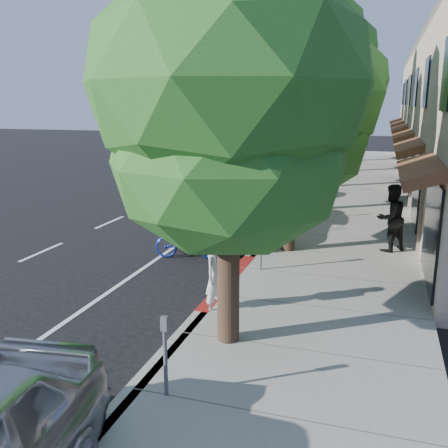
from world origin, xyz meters
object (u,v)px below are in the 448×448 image
at_px(bicycle, 187,242).
at_px(dark_sedan, 271,187).
at_px(pedestrian, 391,218).
at_px(street_tree_4, 344,95).
at_px(street_tree_1, 293,96).
at_px(dark_suv_far, 313,152).
at_px(street_tree_5, 350,96).
at_px(silver_suv, 232,209).
at_px(white_pickup, 289,165).
at_px(street_tree_0, 229,90).
at_px(cyclist, 216,276).
at_px(street_tree_3, 335,83).
at_px(street_tree_2, 319,101).

xyz_separation_m(bicycle, dark_sedan, (0.51, 8.91, 0.19)).
distance_m(dark_sedan, pedestrian, 8.55).
xyz_separation_m(street_tree_4, dark_sedan, (-2.19, -10.30, -4.14)).
xyz_separation_m(street_tree_1, dark_suv_far, (-2.46, 23.69, -3.82)).
bearing_deg(street_tree_5, pedestrian, -83.03).
distance_m(silver_suv, dark_sedan, 5.88).
bearing_deg(street_tree_1, white_pickup, 100.23).
height_order(street_tree_4, street_tree_5, street_tree_4).
bearing_deg(silver_suv, pedestrian, -11.47).
bearing_deg(dark_suv_far, street_tree_0, -92.67).
bearing_deg(cyclist, white_pickup, 24.29).
bearing_deg(street_tree_4, street_tree_3, -90.00).
bearing_deg(street_tree_4, dark_sedan, -101.98).
xyz_separation_m(bicycle, dark_suv_far, (0.24, 24.90, 0.24)).
distance_m(street_tree_1, dark_suv_far, 24.12).
distance_m(street_tree_2, street_tree_5, 18.00).
distance_m(bicycle, dark_sedan, 8.93).
bearing_deg(bicycle, dark_suv_far, -13.98).
xyz_separation_m(street_tree_0, silver_suv, (-2.26, 7.82, -3.72)).
height_order(street_tree_4, cyclist, street_tree_4).
xyz_separation_m(street_tree_1, street_tree_2, (0.00, 6.00, -0.12)).
relative_size(street_tree_0, bicycle, 4.01).
bearing_deg(cyclist, silver_suv, 32.08).
height_order(cyclist, pedestrian, pedestrian).
relative_size(street_tree_3, bicycle, 4.61).
xyz_separation_m(dark_suv_far, pedestrian, (5.29, -22.90, 0.41)).
height_order(street_tree_3, street_tree_5, street_tree_3).
height_order(street_tree_1, pedestrian, street_tree_1).
height_order(street_tree_1, street_tree_3, street_tree_3).
xyz_separation_m(street_tree_4, silver_suv, (-2.26, -16.18, -3.96)).
relative_size(cyclist, white_pickup, 0.33).
bearing_deg(dark_sedan, street_tree_1, -66.48).
xyz_separation_m(street_tree_3, street_tree_4, (0.00, 6.00, -0.47)).
height_order(street_tree_0, street_tree_3, street_tree_3).
bearing_deg(white_pickup, street_tree_1, -84.73).
relative_size(street_tree_3, street_tree_4, 1.11).
xyz_separation_m(street_tree_2, white_pickup, (-2.78, 9.42, -3.66)).
distance_m(street_tree_0, street_tree_2, 12.00).
height_order(street_tree_3, street_tree_4, street_tree_3).
distance_m(street_tree_5, pedestrian, 23.66).
bearing_deg(dark_sedan, street_tree_2, -30.22).
bearing_deg(street_tree_4, cyclist, -91.64).
bearing_deg(cyclist, street_tree_2, 14.77).
height_order(street_tree_3, dark_sedan, street_tree_3).
xyz_separation_m(street_tree_0, street_tree_5, (0.00, 30.00, 0.19)).
bearing_deg(dark_sedan, cyclist, -75.28).
bearing_deg(silver_suv, cyclist, -76.22).
distance_m(street_tree_4, pedestrian, 17.83).
height_order(street_tree_2, bicycle, street_tree_2).
height_order(street_tree_0, street_tree_1, street_tree_1).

